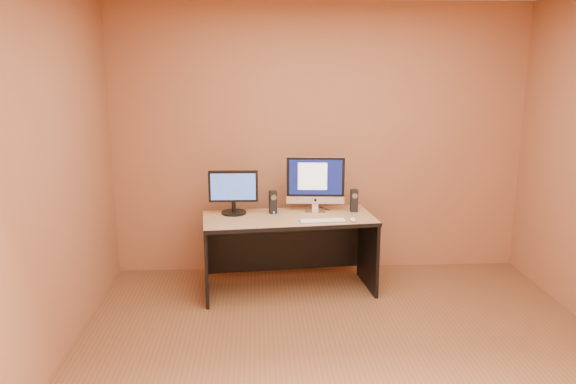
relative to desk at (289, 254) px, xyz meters
name	(u,v)px	position (x,y,z in m)	size (l,w,h in m)	color
floor	(350,372)	(0.34, -1.41, -0.35)	(4.00, 4.00, 0.00)	brown
walls	(356,184)	(0.34, -1.41, 0.95)	(4.00, 4.00, 2.60)	#915B3A
desk	(289,254)	(0.00, 0.00, 0.00)	(1.51, 0.66, 0.70)	#A77853
imac	(316,184)	(0.25, 0.17, 0.61)	(0.54, 0.20, 0.52)	silver
second_monitor	(233,192)	(-0.49, 0.14, 0.55)	(0.45, 0.23, 0.40)	black
speaker_left	(273,202)	(-0.14, 0.13, 0.45)	(0.06, 0.07, 0.21)	black
speaker_right	(354,201)	(0.61, 0.15, 0.45)	(0.06, 0.07, 0.21)	black
keyboard	(323,221)	(0.28, -0.17, 0.36)	(0.41, 0.11, 0.02)	silver
mouse	(353,220)	(0.54, -0.18, 0.37)	(0.05, 0.10, 0.03)	silver
cable_a	(323,208)	(0.34, 0.27, 0.35)	(0.01, 0.01, 0.21)	black
cable_b	(311,208)	(0.23, 0.29, 0.35)	(0.01, 0.01, 0.17)	black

